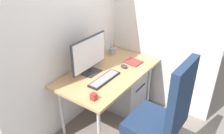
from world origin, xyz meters
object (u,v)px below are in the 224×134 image
(filing_cabinet, at_px, (124,89))
(monitor, at_px, (89,54))
(pen_holder, at_px, (112,51))
(mouse, at_px, (124,66))
(notebook, at_px, (133,62))
(keyboard, at_px, (105,79))
(desk_clamp_accessory, at_px, (94,97))
(office_chair, at_px, (163,116))

(filing_cabinet, bearing_deg, monitor, 159.67)
(monitor, bearing_deg, pen_holder, 7.89)
(mouse, distance_m, notebook, 0.18)
(filing_cabinet, relative_size, keyboard, 1.28)
(filing_cabinet, bearing_deg, mouse, -151.49)
(pen_holder, xyz_separation_m, notebook, (-0.05, -0.37, -0.04))
(pen_holder, height_order, notebook, pen_holder)
(keyboard, xyz_separation_m, mouse, (0.36, -0.03, 0.01))
(mouse, height_order, pen_holder, pen_holder)
(monitor, height_order, keyboard, monitor)
(filing_cabinet, relative_size, mouse, 5.55)
(filing_cabinet, bearing_deg, desk_clamp_accessory, -167.66)
(monitor, height_order, mouse, monitor)
(office_chair, xyz_separation_m, keyboard, (0.07, 0.74, 0.12))
(keyboard, relative_size, desk_clamp_accessory, 6.46)
(keyboard, xyz_separation_m, pen_holder, (0.60, 0.32, 0.04))
(office_chair, bearing_deg, keyboard, 84.59)
(office_chair, bearing_deg, notebook, 48.25)
(filing_cabinet, xyz_separation_m, monitor, (-0.48, 0.18, 0.65))
(monitor, xyz_separation_m, keyboard, (-0.04, -0.24, -0.22))
(keyboard, distance_m, desk_clamp_accessory, 0.37)
(pen_holder, xyz_separation_m, desk_clamp_accessory, (-0.94, -0.44, -0.02))
(filing_cabinet, xyz_separation_m, notebook, (0.02, -0.11, 0.43))
(office_chair, xyz_separation_m, monitor, (0.11, 0.98, 0.34))
(monitor, xyz_separation_m, pen_holder, (0.55, 0.08, -0.18))
(mouse, xyz_separation_m, desk_clamp_accessory, (-0.71, -0.10, 0.01))
(pen_holder, bearing_deg, office_chair, -122.31)
(keyboard, relative_size, notebook, 2.25)
(office_chair, bearing_deg, pen_holder, 57.69)
(office_chair, xyz_separation_m, notebook, (0.61, 0.69, 0.11))
(pen_holder, bearing_deg, desk_clamp_accessory, -154.75)
(keyboard, bearing_deg, monitor, 80.10)
(mouse, bearing_deg, office_chair, -114.03)
(keyboard, bearing_deg, desk_clamp_accessory, -159.62)
(office_chair, height_order, monitor, office_chair)
(keyboard, bearing_deg, filing_cabinet, 6.70)
(keyboard, bearing_deg, pen_holder, 27.91)
(pen_holder, bearing_deg, notebook, -98.30)
(filing_cabinet, bearing_deg, pen_holder, 73.61)
(mouse, bearing_deg, pen_holder, 62.79)
(monitor, relative_size, notebook, 2.84)
(mouse, xyz_separation_m, notebook, (0.18, -0.03, -0.01))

